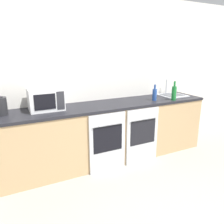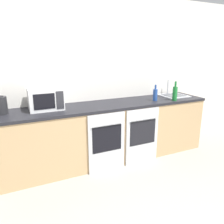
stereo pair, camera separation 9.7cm
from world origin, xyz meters
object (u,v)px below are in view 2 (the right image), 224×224
microwave (46,99)px  bottle_green (175,93)px  kettle (0,105)px  oven_left (107,142)px  bottle_blue (155,95)px  sink (173,95)px  oven_right (142,136)px

microwave → bottle_green: (2.02, -0.31, -0.03)m
bottle_green → kettle: bearing=173.2°
oven_left → bottle_blue: (0.96, 0.22, 0.59)m
oven_left → sink: size_ratio=2.00×
oven_right → kettle: kettle is taller
kettle → oven_left: bearing=-17.2°
bottle_green → sink: 0.39m
bottle_blue → kettle: size_ratio=1.10×
oven_left → bottle_blue: size_ratio=3.35×
bottle_green → kettle: size_ratio=1.31×
kettle → sink: (2.82, -0.01, -0.10)m
oven_left → bottle_blue: bottle_blue is taller
microwave → sink: size_ratio=1.03×
sink → oven_right: bearing=-156.1°
oven_left → microwave: (-0.75, 0.41, 0.63)m
oven_right → microwave: 1.54m
microwave → sink: bearing=-0.3°
oven_right → microwave: (-1.35, 0.41, 0.63)m
oven_left → bottle_green: bearing=4.4°
bottle_green → sink: bearing=52.6°
kettle → sink: bearing=-0.2°
bottle_blue → oven_left: bearing=-167.3°
oven_left → bottle_blue: 1.15m
oven_left → kettle: 1.50m
oven_right → sink: sink is taller
kettle → bottle_green: bearing=-6.8°
oven_right → bottle_green: size_ratio=2.81×
microwave → bottle_green: bearing=-8.7°
oven_right → bottle_blue: (0.36, 0.22, 0.59)m
sink → bottle_green: bearing=-127.4°
oven_left → kettle: (-1.32, 0.41, 0.60)m
oven_right → bottle_blue: bottle_blue is taller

